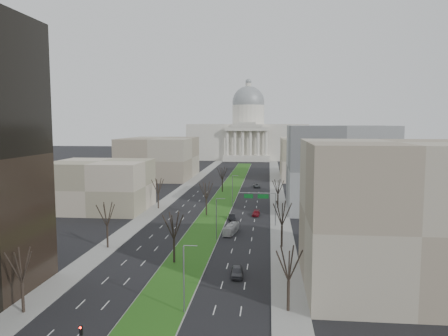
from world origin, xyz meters
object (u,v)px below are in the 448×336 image
Objects in this scene: car_black at (232,217)px; box_van at (231,229)px; car_red at (256,213)px; car_grey_far at (257,186)px; car_grey_near at (237,272)px.

box_van reaches higher than car_black.
car_grey_far reaches higher than car_red.
car_grey_near reaches higher than car_red.
car_black is 13.99m from box_van.
car_black is 0.55× the size of box_van.
car_black is 57.55m from car_grey_far.
box_van is at bearing -100.02° from car_red.
car_red is at bearing 84.29° from car_grey_near.
car_black reaches higher than car_red.
car_grey_near is at bearing -93.20° from car_black.
box_van is (-4.95, -19.56, 0.45)m from car_red.
car_red is 51.76m from car_grey_far.
box_van reaches higher than car_grey_near.
car_grey_far is at bearing 76.11° from car_black.
car_grey_near reaches higher than car_black.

